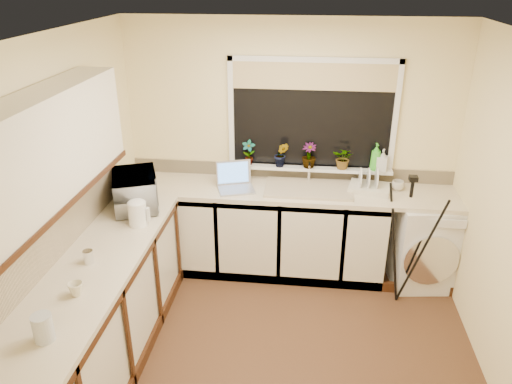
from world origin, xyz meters
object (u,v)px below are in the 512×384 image
(plant_c, at_px, (309,155))
(glass_jug, at_px, (43,328))
(kettle, at_px, (138,214))
(steel_jar, at_px, (88,257))
(plant_b, at_px, (281,155))
(washing_machine, at_px, (425,241))
(laptop, at_px, (235,182))
(soap_bottle_clear, at_px, (383,160))
(microwave, at_px, (135,190))
(soap_bottle_green, at_px, (376,157))
(cup_back, at_px, (398,185))
(plant_a, at_px, (249,153))
(plant_d, at_px, (344,158))
(dish_rack, at_px, (369,188))
(tripod, at_px, (404,242))
(cup_left, at_px, (76,289))

(plant_c, bearing_deg, glass_jug, -120.18)
(kettle, distance_m, steel_jar, 0.62)
(glass_jug, height_order, plant_b, plant_b)
(washing_machine, distance_m, laptop, 1.92)
(laptop, distance_m, soap_bottle_clear, 1.43)
(microwave, xyz_separation_m, soap_bottle_green, (2.14, 0.74, 0.13))
(steel_jar, distance_m, microwave, 0.95)
(cup_back, bearing_deg, kettle, -156.56)
(plant_b, height_order, plant_c, plant_b)
(plant_a, relative_size, plant_d, 1.14)
(microwave, xyz_separation_m, plant_d, (1.83, 0.73, 0.11))
(washing_machine, xyz_separation_m, kettle, (-2.52, -0.83, 0.57))
(glass_jug, bearing_deg, kettle, 87.14)
(plant_a, xyz_separation_m, cup_back, (1.45, -0.12, -0.23))
(cup_back, bearing_deg, laptop, -175.05)
(plant_a, distance_m, plant_b, 0.32)
(glass_jug, distance_m, plant_a, 2.62)
(washing_machine, bearing_deg, soap_bottle_clear, 144.77)
(laptop, distance_m, dish_rack, 1.28)
(washing_machine, relative_size, steel_jar, 8.58)
(plant_d, distance_m, cup_back, 0.57)
(laptop, bearing_deg, tripod, -31.86)
(steel_jar, height_order, cup_back, steel_jar)
(dish_rack, bearing_deg, laptop, -165.07)
(soap_bottle_green, bearing_deg, microwave, -160.82)
(laptop, height_order, soap_bottle_clear, soap_bottle_clear)
(plant_d, distance_m, soap_bottle_clear, 0.37)
(cup_left, bearing_deg, plant_b, 59.90)
(washing_machine, height_order, dish_rack, dish_rack)
(microwave, distance_m, soap_bottle_clear, 2.32)
(cup_left, bearing_deg, tripod, 31.57)
(tripod, distance_m, glass_jug, 2.98)
(plant_b, bearing_deg, plant_c, 2.68)
(cup_back, bearing_deg, soap_bottle_clear, 145.57)
(glass_jug, bearing_deg, plant_c, 59.82)
(kettle, height_order, dish_rack, kettle)
(plant_a, relative_size, soap_bottle_clear, 1.16)
(steel_jar, xyz_separation_m, plant_a, (0.94, 1.68, 0.22))
(washing_machine, relative_size, plant_a, 3.44)
(laptop, distance_m, glass_jug, 2.35)
(soap_bottle_clear, bearing_deg, plant_b, -179.66)
(washing_machine, relative_size, kettle, 4.34)
(washing_machine, height_order, soap_bottle_clear, soap_bottle_clear)
(glass_jug, distance_m, cup_back, 3.29)
(plant_a, bearing_deg, dish_rack, -8.26)
(washing_machine, distance_m, plant_d, 1.12)
(plant_d, bearing_deg, plant_a, 179.73)
(tripod, xyz_separation_m, cup_back, (-0.02, 0.51, 0.32))
(washing_machine, bearing_deg, plant_b, 163.51)
(washing_machine, bearing_deg, dish_rack, 164.89)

